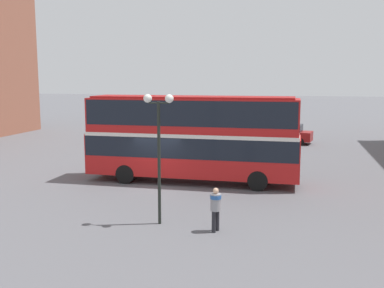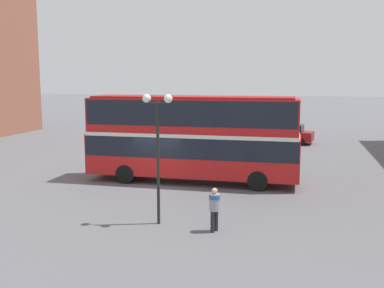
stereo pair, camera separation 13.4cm
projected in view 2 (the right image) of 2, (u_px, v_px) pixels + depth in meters
ground_plane at (157, 186)px, 23.42m from camera, size 240.00×240.00×0.00m
double_decker_bus at (192, 133)px, 23.90m from camera, size 11.31×2.56×4.63m
pedestrian_foreground at (214, 205)px, 16.34m from camera, size 0.53×0.53×1.64m
parked_car_kerb_near at (288, 134)px, 38.48m from camera, size 4.53×2.52×1.65m
street_lamp_twin_globe at (158, 131)px, 16.85m from camera, size 1.17×0.33×4.99m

